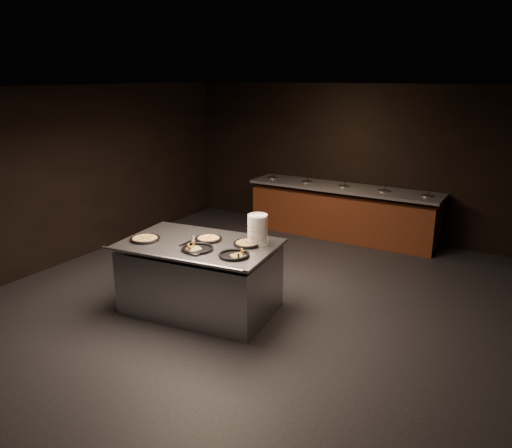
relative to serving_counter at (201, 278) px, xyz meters
The scene contains 11 objects.
room 1.16m from the serving_counter, 40.97° to the left, with size 7.02×8.02×2.92m.
salad_bar 3.97m from the serving_counter, 83.51° to the left, with size 3.70×0.83×1.18m.
serving_counter is the anchor object (origin of this frame).
plate_stack 1.03m from the serving_counter, 26.21° to the left, with size 0.26×0.26×0.39m, color silver.
pan_veggie_whole 0.90m from the serving_counter, 157.56° to the right, with size 0.39×0.39×0.04m.
pan_cheese_whole 0.54m from the serving_counter, 75.06° to the left, with size 0.36×0.36×0.04m.
pan_cheese_slices_a 0.82m from the serving_counter, 23.46° to the left, with size 0.36×0.36×0.04m.
pan_cheese_slices_b 0.59m from the serving_counter, 57.70° to the right, with size 0.40×0.40×0.04m.
pan_veggie_slices 0.87m from the serving_counter, 15.81° to the right, with size 0.38×0.38×0.04m.
server_left 0.58m from the serving_counter, 137.69° to the right, with size 0.21×0.30×0.17m.
server_right 0.70m from the serving_counter, 73.81° to the right, with size 0.34×0.11×0.16m.
Camera 1 is at (3.34, -5.29, 3.07)m, focal length 35.00 mm.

